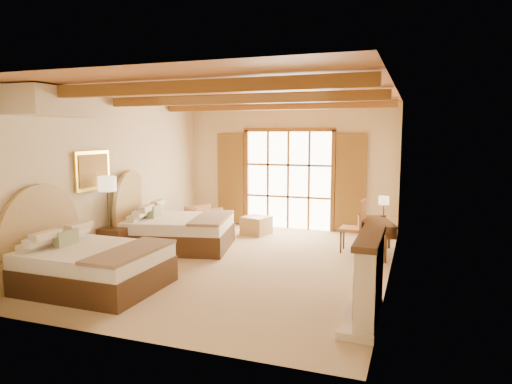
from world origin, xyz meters
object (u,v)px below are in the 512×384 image
at_px(bed_far, 171,227).
at_px(nightstand, 115,242).
at_px(bed_near, 84,261).
at_px(desk, 376,236).
at_px(armchair, 204,219).

distance_m(bed_far, nightstand, 1.28).
bearing_deg(bed_near, desk, 41.02).
bearing_deg(bed_far, nightstand, -133.86).
bearing_deg(desk, bed_far, 175.45).
bearing_deg(bed_near, nightstand, 112.10).
bearing_deg(armchair, bed_near, 128.17).
relative_size(bed_near, bed_far, 0.85).
bearing_deg(desk, armchair, 154.51).
bearing_deg(bed_far, bed_near, -102.49).
distance_m(bed_far, desk, 4.32).
height_order(bed_near, bed_far, bed_far).
xyz_separation_m(nightstand, armchair, (0.67, 2.65, 0.04)).
relative_size(bed_far, nightstand, 4.26).
bearing_deg(nightstand, armchair, 70.50).
bearing_deg(bed_far, armchair, 77.15).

